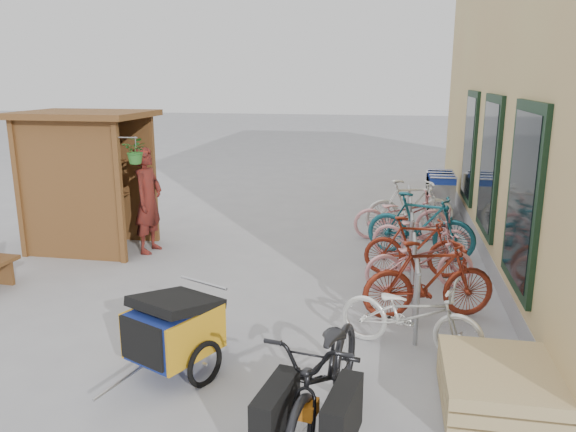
% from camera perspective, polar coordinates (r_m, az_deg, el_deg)
% --- Properties ---
extents(ground, '(80.00, 80.00, 0.00)m').
position_cam_1_polar(ground, '(7.19, -6.24, -10.44)').
color(ground, '#99999B').
extents(kiosk, '(2.49, 1.65, 2.40)m').
position_cam_1_polar(kiosk, '(10.27, -20.19, 5.21)').
color(kiosk, brown).
rests_on(kiosk, ground).
extents(bike_rack, '(0.05, 5.35, 0.86)m').
position_cam_1_polar(bike_rack, '(9.00, 12.43, -2.15)').
color(bike_rack, '#A5A8AD').
rests_on(bike_rack, ground).
extents(pallet_stack, '(1.00, 1.20, 0.40)m').
position_cam_1_polar(pallet_stack, '(5.67, 20.61, -15.99)').
color(pallet_stack, tan).
rests_on(pallet_stack, ground).
extents(shopping_carts, '(0.55, 1.84, 0.98)m').
position_cam_1_polar(shopping_carts, '(12.86, 15.13, 2.74)').
color(shopping_carts, silver).
rests_on(shopping_carts, ground).
extents(child_trailer, '(1.00, 1.50, 0.88)m').
position_cam_1_polar(child_trailer, '(5.90, -11.52, -11.09)').
color(child_trailer, navy).
rests_on(child_trailer, ground).
extents(cargo_bike, '(1.00, 2.08, 1.05)m').
position_cam_1_polar(cargo_bike, '(4.89, 3.85, -16.00)').
color(cargo_bike, black).
rests_on(cargo_bike, ground).
extents(person_kiosk, '(0.49, 0.70, 1.83)m').
position_cam_1_polar(person_kiosk, '(9.89, -14.03, 1.57)').
color(person_kiosk, maroon).
rests_on(person_kiosk, ground).
extents(bike_0, '(1.69, 1.01, 0.84)m').
position_cam_1_polar(bike_0, '(6.40, 12.34, -9.76)').
color(bike_0, white).
rests_on(bike_0, ground).
extents(bike_1, '(1.75, 0.91, 1.01)m').
position_cam_1_polar(bike_1, '(7.25, 14.13, -6.28)').
color(bike_1, maroon).
rests_on(bike_1, ground).
extents(bike_2, '(1.70, 1.03, 0.84)m').
position_cam_1_polar(bike_2, '(8.22, 13.25, -4.44)').
color(bike_2, pink).
rests_on(bike_2, ground).
extents(bike_3, '(1.54, 0.44, 0.93)m').
position_cam_1_polar(bike_3, '(8.70, 12.84, -3.09)').
color(bike_3, maroon).
rests_on(bike_3, ground).
extents(bike_4, '(1.66, 0.71, 0.85)m').
position_cam_1_polar(bike_4, '(9.60, 13.39, -1.76)').
color(bike_4, pink).
rests_on(bike_4, ground).
extents(bike_5, '(1.89, 0.96, 1.09)m').
position_cam_1_polar(bike_5, '(9.64, 13.32, -0.94)').
color(bike_5, '#1A5D6B').
rests_on(bike_5, ground).
extents(bike_6, '(1.79, 0.81, 0.91)m').
position_cam_1_polar(bike_6, '(10.63, 11.38, 0.03)').
color(bike_6, pink).
rests_on(bike_6, ground).
extents(bike_7, '(1.83, 1.00, 1.06)m').
position_cam_1_polar(bike_7, '(11.08, 12.28, 0.94)').
color(bike_7, white).
rests_on(bike_7, ground).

